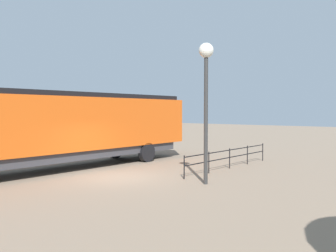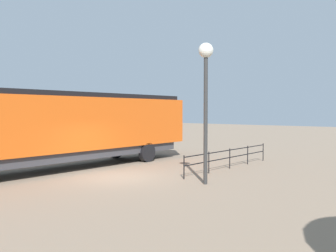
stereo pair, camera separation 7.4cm
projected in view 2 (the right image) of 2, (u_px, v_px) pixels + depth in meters
name	position (u px, v px, depth m)	size (l,w,h in m)	color
ground_plane	(118.00, 177.00, 16.37)	(120.00, 120.00, 0.00)	#84705B
locomotive	(56.00, 126.00, 18.14)	(2.97, 17.49, 3.86)	#D15114
lamp_post	(206.00, 77.00, 14.63)	(0.59, 0.59, 5.62)	#2D2D2D
platform_fence	(230.00, 155.00, 18.81)	(0.05, 7.72, 1.02)	black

